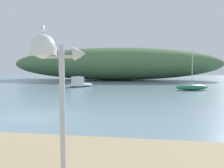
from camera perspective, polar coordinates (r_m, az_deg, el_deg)
The scene contains 6 objects.
ground_plane at distance 13.16m, azimuth -19.43°, elevation -7.93°, with size 120.00×120.00×0.00m, color #7A99A8.
distant_hill at distance 45.45m, azimuth 0.43°, elevation 5.19°, with size 42.43×12.65×6.52m, color #517547.
mast_structure at distance 4.95m, azimuth -15.84°, elevation 6.11°, with size 1.22×0.57×3.28m.
seagull_on_radar at distance 5.08m, azimuth -17.37°, elevation 13.52°, with size 0.17×0.29×0.21m.
sailboat_off_point at distance 27.40m, azimuth 19.77°, elevation -0.76°, with size 4.06×2.21×4.81m.
motorboat_outer_mooring at distance 30.33m, azimuth -8.37°, elevation 0.16°, with size 3.65×3.76×1.38m.
Camera 1 is at (6.02, -11.36, 2.79)m, focal length 35.66 mm.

